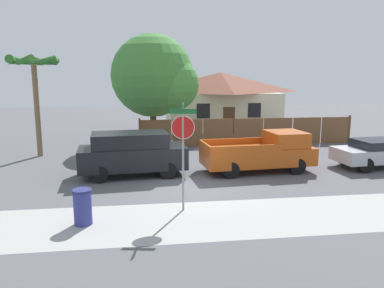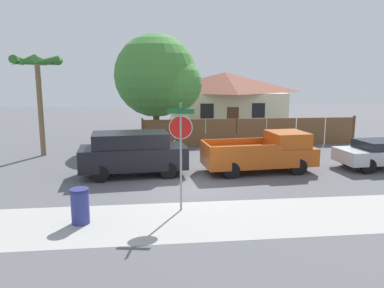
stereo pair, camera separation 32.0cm
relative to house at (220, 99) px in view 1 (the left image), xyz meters
The scene contains 11 objects.
ground_plane 17.19m from the house, 106.10° to the right, with size 80.00×80.00×0.00m, color #56565B.
sidewalk_strip 20.64m from the house, 103.31° to the right, with size 36.00×3.20×0.01m.
wooden_fence 8.17m from the house, 89.25° to the right, with size 13.67×0.12×1.79m.
house is the anchor object (origin of this frame).
oak_tree 9.08m from the house, 128.68° to the right, with size 5.40×5.15×6.90m.
palm_tree 15.65m from the house, 141.24° to the right, with size 2.65×2.85×5.36m.
red_suv 16.18m from the house, 115.69° to the right, with size 4.71×2.27×1.91m.
orange_pickup 14.62m from the house, 94.45° to the right, with size 5.14×2.40×1.80m.
parked_sedan 15.33m from the house, 72.37° to the right, with size 4.35×2.18×1.34m.
stop_sign 19.78m from the house, 105.45° to the right, with size 0.84×0.76×3.48m.
trash_bin 21.60m from the house, 112.75° to the right, with size 0.56×0.56×1.07m.
Camera 1 is at (-1.84, -14.26, 4.32)m, focal length 35.00 mm.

